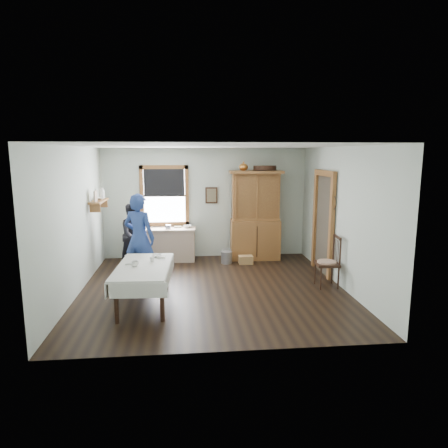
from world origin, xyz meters
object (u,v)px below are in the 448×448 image
object	(u,v)px
dining_table	(144,285)
woman_blue	(139,241)
work_counter	(167,244)
pail	(227,257)
figure_dark	(134,237)
china_hutch	(255,215)
wicker_basket	(246,260)
spindle_chair	(327,261)

from	to	relation	value
dining_table	woman_blue	size ratio (longest dim) A/B	1.04
work_counter	pail	distance (m)	1.49
pail	figure_dark	bearing A→B (deg)	-179.78
china_hutch	wicker_basket	xyz separation A→B (m)	(-0.30, -0.46, -0.99)
woman_blue	china_hutch	bearing A→B (deg)	-126.17
pail	wicker_basket	world-z (taller)	pail
work_counter	figure_dark	distance (m)	0.87
wicker_basket	woman_blue	distance (m)	2.67
work_counter	figure_dark	world-z (taller)	figure_dark
work_counter	china_hutch	world-z (taller)	china_hutch
china_hutch	dining_table	distance (m)	3.81
work_counter	spindle_chair	bearing A→B (deg)	-32.05
dining_table	wicker_basket	size ratio (longest dim) A/B	5.32
dining_table	woman_blue	bearing A→B (deg)	98.78
wicker_basket	woman_blue	xyz separation A→B (m)	(-2.33, -1.07, 0.74)
work_counter	woman_blue	world-z (taller)	woman_blue
dining_table	pail	size ratio (longest dim) A/B	6.03
china_hutch	dining_table	bearing A→B (deg)	-127.92
pail	wicker_basket	bearing A→B (deg)	-11.94
pail	work_counter	bearing A→B (deg)	164.56
spindle_chair	woman_blue	distance (m)	3.73
dining_table	spindle_chair	world-z (taller)	spindle_chair
spindle_chair	figure_dark	xyz separation A→B (m)	(-3.90, 1.86, 0.17)
woman_blue	figure_dark	xyz separation A→B (m)	(-0.25, 1.16, -0.16)
wicker_basket	figure_dark	world-z (taller)	figure_dark
wicker_basket	dining_table	bearing A→B (deg)	-131.80
work_counter	pail	xyz separation A→B (m)	(1.42, -0.39, -0.25)
figure_dark	woman_blue	bearing A→B (deg)	-116.08
pail	woman_blue	world-z (taller)	woman_blue
wicker_basket	figure_dark	size ratio (longest dim) A/B	0.24
woman_blue	figure_dark	distance (m)	1.19
figure_dark	wicker_basket	bearing A→B (deg)	-40.20
dining_table	pail	xyz separation A→B (m)	(1.68, 2.47, -0.20)
spindle_chair	pail	size ratio (longest dim) A/B	3.54
china_hutch	dining_table	world-z (taller)	china_hutch
work_counter	dining_table	distance (m)	2.88
spindle_chair	figure_dark	bearing A→B (deg)	159.43
spindle_chair	woman_blue	size ratio (longest dim) A/B	0.61
pail	wicker_basket	size ratio (longest dim) A/B	0.88
figure_dark	pail	bearing A→B (deg)	-38.08
pail	china_hutch	bearing A→B (deg)	26.15
work_counter	pail	bearing A→B (deg)	-12.03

